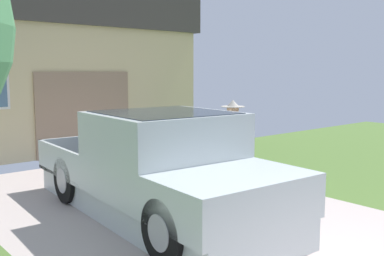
% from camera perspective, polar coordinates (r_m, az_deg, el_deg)
% --- Properties ---
extents(pickup_truck, '(2.31, 5.23, 1.65)m').
position_cam_1_polar(pickup_truck, '(6.78, -3.62, -5.72)').
color(pickup_truck, silver).
rests_on(pickup_truck, ground).
extents(person_with_hat, '(0.49, 0.41, 1.76)m').
position_cam_1_polar(person_with_hat, '(7.80, 5.24, -1.61)').
color(person_with_hat, brown).
rests_on(person_with_hat, ground).
extents(handbag, '(0.35, 0.21, 0.46)m').
position_cam_1_polar(handbag, '(7.99, 7.49, -8.05)').
color(handbag, beige).
rests_on(handbag, ground).
extents(house_with_garage, '(10.21, 5.84, 4.61)m').
position_cam_1_polar(house_with_garage, '(14.48, -22.53, 7.09)').
color(house_with_garage, '#D7BE8B').
rests_on(house_with_garage, ground).
extents(wheeled_trash_bin, '(0.60, 0.72, 1.13)m').
position_cam_1_polar(wheeled_trash_bin, '(11.96, 0.39, -0.57)').
color(wheeled_trash_bin, navy).
rests_on(wheeled_trash_bin, ground).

